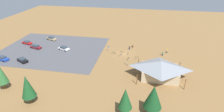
{
  "coord_description": "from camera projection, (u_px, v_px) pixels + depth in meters",
  "views": [
    {
      "loc": [
        -6.56,
        60.52,
        29.15
      ],
      "look_at": [
        3.5,
        5.2,
        1.2
      ],
      "focal_mm": 28.95,
      "sensor_mm": 36.0,
      "label": 1
    }
  ],
  "objects": [
    {
      "name": "bicycle_white_edge_south",
      "position": [
        126.0,
        64.0,
        59.48
      ],
      "size": [
        1.35,
        1.12,
        0.84
      ],
      "color": "black",
      "rests_on": "ground"
    },
    {
      "name": "pine_mideast",
      "position": [
        1.0,
        74.0,
        45.79
      ],
      "size": [
        2.83,
        2.83,
        7.59
      ],
      "color": "brown",
      "rests_on": "ground"
    },
    {
      "name": "car_blue_back_corner",
      "position": [
        2.0,
        58.0,
        62.14
      ],
      "size": [
        4.71,
        2.86,
        1.41
      ],
      "color": "#1E42B2",
      "rests_on": "parking_lot_asphalt"
    },
    {
      "name": "parking_lot_asphalt",
      "position": [
        53.0,
        49.0,
        70.82
      ],
      "size": [
        39.04,
        31.08,
        0.05
      ],
      "primitive_type": "cube",
      "color": "#4C4C51",
      "rests_on": "ground"
    },
    {
      "name": "pine_center",
      "position": [
        153.0,
        97.0,
        37.92
      ],
      "size": [
        3.96,
        3.96,
        7.26
      ],
      "color": "brown",
      "rests_on": "ground"
    },
    {
      "name": "car_red_near_entry",
      "position": [
        27.0,
        43.0,
        75.29
      ],
      "size": [
        4.7,
        2.94,
        1.26
      ],
      "color": "red",
      "rests_on": "parking_lot_asphalt"
    },
    {
      "name": "car_black_end_stall",
      "position": [
        22.0,
        60.0,
        61.12
      ],
      "size": [
        4.61,
        3.58,
        1.38
      ],
      "color": "black",
      "rests_on": "parking_lot_asphalt"
    },
    {
      "name": "visitor_at_bikes",
      "position": [
        129.0,
        47.0,
        70.26
      ],
      "size": [
        0.4,
        0.4,
        1.62
      ],
      "color": "#2D3347",
      "rests_on": "ground"
    },
    {
      "name": "visitor_by_pavilion",
      "position": [
        167.0,
        51.0,
        67.41
      ],
      "size": [
        0.36,
        0.36,
        1.76
      ],
      "color": "#2D3347",
      "rests_on": "ground"
    },
    {
      "name": "trash_bin",
      "position": [
        133.0,
        46.0,
        72.24
      ],
      "size": [
        0.6,
        0.6,
        0.9
      ],
      "primitive_type": "cylinder",
      "color": "brown",
      "rests_on": "ground"
    },
    {
      "name": "pine_far_west",
      "position": [
        125.0,
        98.0,
        37.76
      ],
      "size": [
        3.08,
        3.08,
        6.83
      ],
      "color": "brown",
      "rests_on": "ground"
    },
    {
      "name": "ground",
      "position": [
        124.0,
        54.0,
        67.34
      ],
      "size": [
        160.0,
        160.0,
        0.0
      ],
      "primitive_type": "plane",
      "color": "olive",
      "rests_on": "ground"
    },
    {
      "name": "bicycle_silver_yard_center",
      "position": [
        128.0,
        59.0,
        62.76
      ],
      "size": [
        0.62,
        1.68,
        0.86
      ],
      "color": "black",
      "rests_on": "ground"
    },
    {
      "name": "bicycle_yellow_lone_west",
      "position": [
        137.0,
        57.0,
        63.54
      ],
      "size": [
        1.26,
        1.4,
        0.87
      ],
      "color": "black",
      "rests_on": "ground"
    },
    {
      "name": "car_tan_by_curb",
      "position": [
        51.0,
        38.0,
        79.49
      ],
      "size": [
        4.82,
        3.39,
        1.37
      ],
      "color": "tan",
      "rests_on": "parking_lot_asphalt"
    },
    {
      "name": "bicycle_green_front_row",
      "position": [
        128.0,
        53.0,
        66.64
      ],
      "size": [
        0.48,
        1.73,
        0.84
      ],
      "color": "black",
      "rests_on": "ground"
    },
    {
      "name": "bike_pavilion",
      "position": [
        160.0,
        68.0,
        51.53
      ],
      "size": [
        12.89,
        9.75,
        5.34
      ],
      "color": "#C6B28E",
      "rests_on": "ground"
    },
    {
      "name": "lot_sign",
      "position": [
        108.0,
        48.0,
        68.68
      ],
      "size": [
        0.56,
        0.08,
        2.2
      ],
      "color": "#99999E",
      "rests_on": "ground"
    },
    {
      "name": "car_white_front_row",
      "position": [
        64.0,
        48.0,
        69.88
      ],
      "size": [
        4.76,
        3.34,
        1.36
      ],
      "color": "white",
      "rests_on": "parking_lot_asphalt"
    },
    {
      "name": "pine_far_east",
      "position": [
        27.0,
        86.0,
        40.94
      ],
      "size": [
        3.23,
        3.23,
        7.55
      ],
      "color": "brown",
      "rests_on": "ground"
    },
    {
      "name": "visitor_crossing_yard",
      "position": [
        163.0,
        53.0,
        65.37
      ],
      "size": [
        0.36,
        0.4,
        1.71
      ],
      "color": "#2D3347",
      "rests_on": "ground"
    },
    {
      "name": "bicycle_blue_near_porch",
      "position": [
        120.0,
        55.0,
        65.56
      ],
      "size": [
        1.13,
        1.27,
        0.77
      ],
      "color": "black",
      "rests_on": "ground"
    },
    {
      "name": "bicycle_teal_yard_front",
      "position": [
        114.0,
        53.0,
        67.15
      ],
      "size": [
        1.67,
        0.48,
        0.81
      ],
      "color": "black",
      "rests_on": "ground"
    },
    {
      "name": "car_maroon_far_end",
      "position": [
        36.0,
        47.0,
        71.26
      ],
      "size": [
        5.03,
        2.87,
        1.36
      ],
      "color": "maroon",
      "rests_on": "parking_lot_asphalt"
    },
    {
      "name": "bicycle_black_near_sign",
      "position": [
        122.0,
        52.0,
        67.63
      ],
      "size": [
        1.58,
        0.92,
        0.84
      ],
      "color": "black",
      "rests_on": "ground"
    }
  ]
}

